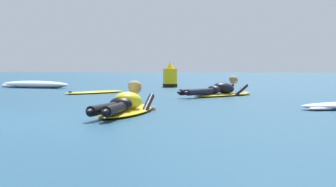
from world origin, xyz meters
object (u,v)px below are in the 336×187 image
at_px(surfer_far, 220,91).
at_px(surfer_near, 125,105).
at_px(drifting_surfboard, 94,92).
at_px(channel_marker_buoy, 170,77).

bearing_deg(surfer_far, surfer_near, -101.80).
relative_size(surfer_near, drifting_surfboard, 1.27).
distance_m(drifting_surfboard, channel_marker_buoy, 4.92).
relative_size(surfer_far, channel_marker_buoy, 2.65).
bearing_deg(channel_marker_buoy, surfer_far, -69.23).
xyz_separation_m(surfer_far, drifting_surfboard, (-3.43, 0.88, -0.11)).
bearing_deg(drifting_surfboard, surfer_far, -14.33).
bearing_deg(surfer_near, channel_marker_buoy, 95.70).
relative_size(surfer_near, surfer_far, 1.06).
bearing_deg(surfer_far, drifting_surfboard, 165.67).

